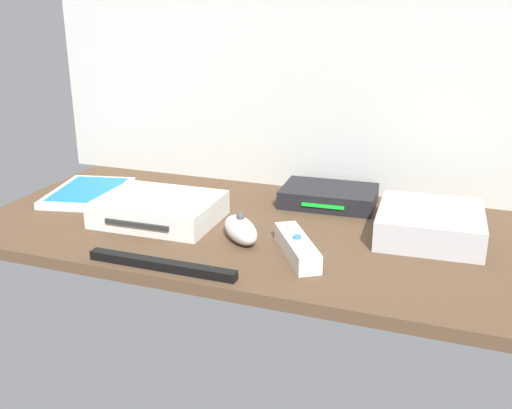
% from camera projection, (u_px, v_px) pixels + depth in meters
% --- Properties ---
extents(ground_plane, '(1.00, 0.48, 0.02)m').
position_uv_depth(ground_plane, '(256.00, 231.00, 1.05)').
color(ground_plane, brown).
rests_on(ground_plane, ground).
extents(back_wall, '(1.10, 0.01, 0.64)m').
position_uv_depth(back_wall, '(299.00, 31.00, 1.16)').
color(back_wall, silver).
rests_on(back_wall, ground).
extents(game_console, '(0.21, 0.17, 0.04)m').
position_uv_depth(game_console, '(159.00, 209.00, 1.06)').
color(game_console, white).
rests_on(game_console, ground_plane).
extents(mini_computer, '(0.18, 0.18, 0.05)m').
position_uv_depth(mini_computer, '(430.00, 224.00, 0.98)').
color(mini_computer, silver).
rests_on(mini_computer, ground_plane).
extents(game_case, '(0.17, 0.21, 0.02)m').
position_uv_depth(game_case, '(88.00, 192.00, 1.20)').
color(game_case, white).
rests_on(game_case, ground_plane).
extents(network_router, '(0.19, 0.13, 0.03)m').
position_uv_depth(network_router, '(329.00, 196.00, 1.15)').
color(network_router, black).
rests_on(network_router, ground_plane).
extents(remote_wand, '(0.11, 0.14, 0.03)m').
position_uv_depth(remote_wand, '(297.00, 247.00, 0.92)').
color(remote_wand, white).
rests_on(remote_wand, ground_plane).
extents(remote_nunchuk, '(0.10, 0.10, 0.05)m').
position_uv_depth(remote_nunchuk, '(242.00, 230.00, 0.97)').
color(remote_nunchuk, white).
rests_on(remote_nunchuk, ground_plane).
extents(sensor_bar, '(0.24, 0.02, 0.01)m').
position_uv_depth(sensor_bar, '(161.00, 265.00, 0.88)').
color(sensor_bar, black).
rests_on(sensor_bar, ground_plane).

